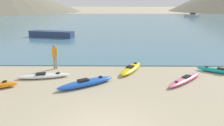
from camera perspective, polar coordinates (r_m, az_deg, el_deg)
name	(u,v)px	position (r m, az deg, el deg)	size (l,w,h in m)	color
bay_water	(113,22)	(50.40, 0.15, 10.63)	(160.00, 70.00, 0.06)	teal
kayak_on_sand_0	(44,76)	(14.08, -17.41, -3.21)	(3.21, 1.35, 0.31)	white
kayak_on_sand_1	(131,69)	(14.79, 4.97, -1.46)	(2.01, 3.17, 0.39)	yellow
kayak_on_sand_3	(185,79)	(13.54, 18.51, -4.10)	(2.93, 2.92, 0.30)	#E5668C
kayak_on_sand_5	(86,83)	(12.28, -6.80, -5.14)	(3.21, 2.46, 0.40)	blue
kayak_on_sand_6	(219,71)	(15.96, 26.12, -1.80)	(2.67, 1.93, 0.37)	teal
person_near_waterline	(55,55)	(15.56, -14.73, 2.07)	(0.35, 0.30, 1.73)	gray
moored_boat_1	(192,15)	(71.28, 20.09, 11.60)	(3.80, 4.60, 1.30)	#B2B2B7
moored_boat_3	(52,34)	(29.67, -15.50, 7.30)	(6.00, 2.70, 0.80)	navy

